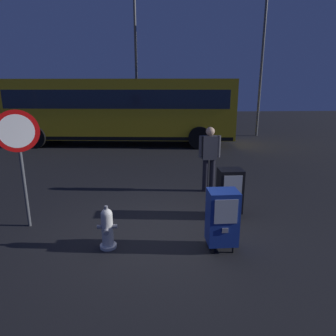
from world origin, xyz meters
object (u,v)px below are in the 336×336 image
stop_sign (19,145)px  street_light_near_left (136,45)px  fire_hydrant (107,228)px  pedestrian (209,156)px  newspaper_box_primary (222,217)px  bus_near (121,108)px  street_light_far_left (263,45)px  newspaper_box_secondary (230,191)px

stop_sign → street_light_near_left: 12.31m
fire_hydrant → pedestrian: bearing=49.9°
fire_hydrant → newspaper_box_primary: (1.88, -0.18, 0.22)m
pedestrian → street_light_near_left: street_light_near_left is taller
pedestrian → bus_near: bearing=111.3°
newspaper_box_primary → street_light_far_left: bearing=67.1°
bus_near → newspaper_box_secondary: bearing=-65.9°
fire_hydrant → newspaper_box_primary: bearing=-5.4°
newspaper_box_primary → stop_sign: size_ratio=0.46×
street_light_far_left → newspaper_box_primary: bearing=-112.9°
stop_sign → pedestrian: stop_sign is taller
newspaper_box_primary → newspaper_box_secondary: bearing=69.3°
fire_hydrant → pedestrian: pedestrian is taller
newspaper_box_secondary → street_light_far_left: street_light_far_left is taller
stop_sign → street_light_far_left: (8.55, 10.86, 3.23)m
newspaper_box_secondary → stop_sign: bearing=-177.6°
newspaper_box_primary → pedestrian: bearing=82.4°
newspaper_box_primary → street_light_near_left: bearing=97.5°
street_light_far_left → stop_sign: bearing=-128.2°
fire_hydrant → newspaper_box_primary: size_ratio=0.73×
newspaper_box_secondary → pedestrian: 1.65m
fire_hydrant → street_light_near_left: 13.44m
newspaper_box_primary → street_light_far_left: (5.05, 11.95, 4.26)m
fire_hydrant → street_light_near_left: street_light_near_left is taller
newspaper_box_primary → pedestrian: size_ratio=0.61×
street_light_near_left → street_light_far_left: bearing=-7.3°
fire_hydrant → street_light_near_left: bearing=89.2°
stop_sign → street_light_far_left: 14.19m
newspaper_box_primary → bus_near: bearing=103.5°
pedestrian → street_light_far_left: size_ratio=0.20×
newspaper_box_secondary → bus_near: size_ratio=0.10×
stop_sign → street_light_near_left: bearing=81.3°
stop_sign → street_light_near_left: size_ratio=0.26×
pedestrian → street_light_near_left: bearing=101.8°
newspaper_box_primary → bus_near: size_ratio=0.10×
newspaper_box_primary → street_light_near_left: street_light_near_left is taller
stop_sign → bus_near: bus_near is taller
newspaper_box_secondary → street_light_far_left: (4.57, 10.70, 4.26)m
newspaper_box_secondary → bus_near: bearing=108.2°
bus_near → street_light_far_left: 8.31m
bus_near → street_light_near_left: size_ratio=1.24×
newspaper_box_secondary → bus_near: (-2.87, 8.73, 1.14)m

